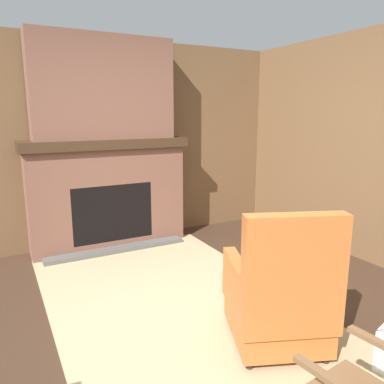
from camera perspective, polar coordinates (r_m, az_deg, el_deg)
ground_plane at (r=3.02m, az=0.22°, el=-21.00°), size 14.00×14.00×0.00m
wood_panel_wall_left at (r=4.83m, az=-13.68°, el=7.14°), size 0.06×5.41×2.53m
fireplace_hearth at (r=4.69m, az=-12.60°, el=-0.35°), size 0.60×1.96×1.34m
chimney_breast at (r=4.61m, az=-13.37°, el=15.15°), size 0.34×1.64×1.17m
area_rug at (r=3.22m, az=-0.68°, el=-18.60°), size 3.75×2.01×0.01m
armchair at (r=2.79m, az=13.11°, el=-15.59°), size 0.89×0.86×1.04m
firewood_stack at (r=4.11m, az=17.89°, el=-10.38°), size 0.51×0.47×0.26m
oil_lamp_vase at (r=4.53m, az=-20.41°, el=8.52°), size 0.09×0.09×0.25m
storage_case at (r=4.70m, az=-10.73°, el=8.78°), size 0.16×0.23×0.12m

